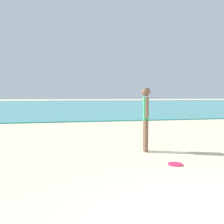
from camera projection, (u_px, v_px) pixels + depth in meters
name	position (u px, v px, depth m)	size (l,w,h in m)	color
water	(71.00, 104.00, 42.60)	(160.00, 60.00, 0.06)	teal
person_standing	(146.00, 115.00, 6.18)	(0.21, 0.36, 1.59)	brown
frisbee	(175.00, 164.00, 5.03)	(0.29, 0.29, 0.03)	#E51E4C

